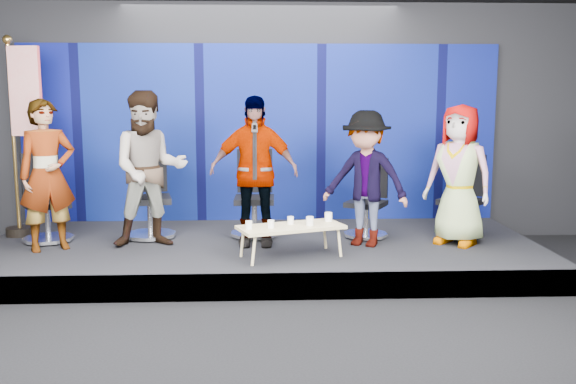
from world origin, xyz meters
name	(u,v)px	position (x,y,z in m)	size (l,w,h in m)	color
ground	(263,336)	(0.00, 0.00, 0.00)	(10.00, 10.00, 0.00)	black
room_walls	(262,65)	(0.00, 0.00, 2.43)	(10.02, 8.02, 3.51)	black
riser	(262,252)	(0.00, 2.50, 0.15)	(7.00, 3.00, 0.30)	black
backdrop	(261,133)	(0.00, 3.95, 1.60)	(7.00, 0.08, 2.60)	#070954
chair_a	(46,213)	(-2.78, 2.65, 0.67)	(0.87, 0.87, 1.13)	silver
panelist_a	(47,175)	(-2.58, 2.18, 1.21)	(0.67, 0.44, 1.83)	black
chair_b	(150,208)	(-1.48, 2.82, 0.69)	(0.79, 0.79, 1.19)	silver
panelist_b	(149,169)	(-1.38, 2.32, 1.26)	(0.94, 0.73, 1.93)	black
chair_c	(255,208)	(-0.09, 2.83, 0.68)	(0.66, 0.66, 1.15)	silver
panelist_c	(254,171)	(-0.10, 2.32, 1.23)	(1.09, 0.45, 1.86)	black
chair_d	(367,211)	(1.40, 2.72, 0.64)	(0.79, 0.79, 1.04)	silver
panelist_d	(366,179)	(1.29, 2.23, 1.14)	(1.09, 0.63, 1.69)	black
chair_e	(462,209)	(2.67, 2.73, 0.66)	(0.86, 0.86, 1.08)	silver
panelist_e	(459,175)	(2.47, 2.27, 1.18)	(0.86, 0.56, 1.76)	black
coffee_table	(291,228)	(0.34, 1.69, 0.64)	(1.31, 0.89, 0.37)	tan
mug_a	(249,225)	(-0.15, 1.53, 0.72)	(0.08, 0.08, 0.09)	white
mug_b	(271,224)	(0.10, 1.57, 0.72)	(0.08, 0.08, 0.09)	white
mug_c	(291,220)	(0.34, 1.78, 0.72)	(0.07, 0.07, 0.09)	white
mug_d	(310,221)	(0.56, 1.69, 0.72)	(0.09, 0.09, 0.10)	white
mug_e	(328,217)	(0.80, 1.93, 0.73)	(0.09, 0.09, 0.11)	white
flag_stand	(22,132)	(-3.12, 2.95, 1.69)	(0.60, 0.35, 2.63)	black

